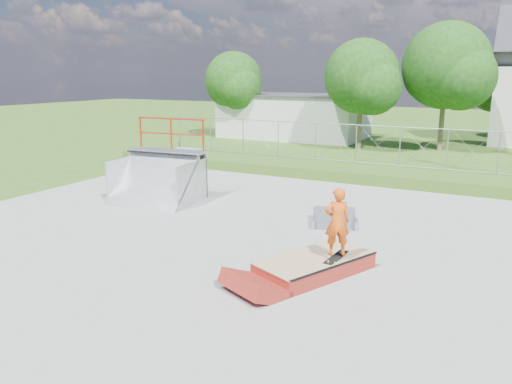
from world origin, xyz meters
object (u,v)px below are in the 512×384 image
(flat_bank_ramp, at_px, (334,219))
(skater, at_px, (337,225))
(grind_box, at_px, (315,266))
(quarter_pipe, at_px, (154,162))

(flat_bank_ramp, xyz_separation_m, skater, (1.32, -3.80, 1.05))
(flat_bank_ramp, bearing_deg, grind_box, -97.38)
(skater, bearing_deg, flat_bank_ramp, -101.74)
(grind_box, xyz_separation_m, quarter_pipe, (-7.59, 3.68, 1.28))
(grind_box, bearing_deg, flat_bank_ramp, 126.58)
(grind_box, bearing_deg, quarter_pipe, 178.53)
(flat_bank_ramp, relative_size, skater, 0.88)
(flat_bank_ramp, bearing_deg, skater, -90.49)
(grind_box, relative_size, flat_bank_ramp, 2.23)
(grind_box, distance_m, flat_bank_ramp, 3.99)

